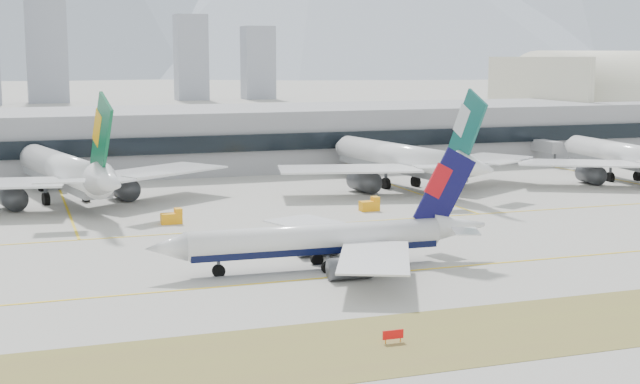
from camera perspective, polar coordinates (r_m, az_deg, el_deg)
name	(u,v)px	position (r m, az deg, el deg)	size (l,w,h in m)	color
ground	(383,264)	(122.90, 4.05, -4.59)	(3000.00, 3000.00, 0.00)	#AAA69F
taxiing_airliner	(328,240)	(119.29, 0.51, -3.08)	(47.58, 41.37, 15.99)	white
widebody_eva	(67,173)	(177.60, -15.91, 1.18)	(62.13, 61.78, 22.67)	white
widebody_cathay	(404,161)	(192.20, 5.39, 2.01)	(62.28, 61.51, 22.43)	white
widebody_china_air	(627,158)	(213.03, 19.08, 2.09)	(57.58, 56.57, 20.60)	white
terminal	(207,138)	(230.58, -7.23, 3.47)	(280.00, 43.10, 15.00)	gray
hold_sign_left	(393,335)	(89.52, 4.70, -9.09)	(2.20, 0.15, 1.35)	red
gse_b	(172,218)	(153.31, -9.43, -1.63)	(3.55, 2.00, 2.60)	#FC9E0D
gse_c	(370,205)	(164.11, 3.23, -0.85)	(3.55, 2.00, 2.60)	#FC9E0D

